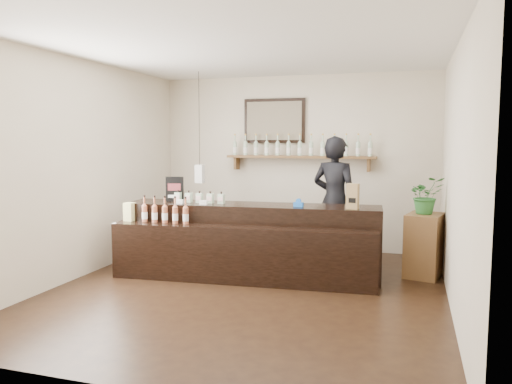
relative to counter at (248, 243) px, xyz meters
name	(u,v)px	position (x,y,z in m)	size (l,w,h in m)	color
ground	(247,290)	(0.18, -0.58, -0.44)	(5.00, 5.00, 0.00)	black
room_shell	(247,146)	(0.18, -0.58, 1.26)	(5.00, 5.00, 5.00)	beige
back_wall_decor	(285,141)	(0.04, 1.80, 1.31)	(2.66, 0.96, 1.69)	brown
counter	(248,243)	(0.00, 0.00, 0.00)	(3.37, 1.14, 1.09)	black
promo_sign	(175,189)	(-1.08, 0.08, 0.66)	(0.24, 0.08, 0.34)	black
paper_bag	(353,196)	(1.32, 0.07, 0.65)	(0.16, 0.13, 0.31)	olive
tape_dispenser	(298,204)	(0.65, 0.07, 0.53)	(0.13, 0.06, 0.10)	blue
side_cabinet	(424,245)	(2.18, 0.69, -0.03)	(0.53, 0.64, 0.82)	brown
potted_plant	(426,195)	(2.18, 0.69, 0.62)	(0.43, 0.38, 0.48)	#28652A
shopkeeper	(335,192)	(0.97, 0.97, 0.59)	(0.75, 0.49, 2.06)	black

